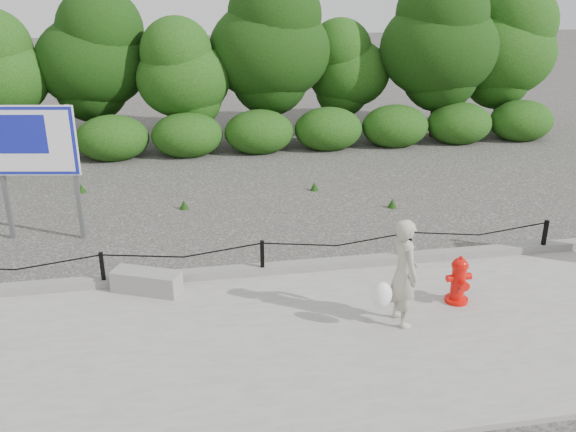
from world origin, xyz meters
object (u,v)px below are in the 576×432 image
at_px(fire_hydrant, 459,281).
at_px(pedestrian, 403,274).
at_px(advertising_sign, 33,147).
at_px(concrete_block, 146,282).

xyz_separation_m(fire_hydrant, pedestrian, (-1.05, -0.41, 0.41)).
bearing_deg(pedestrian, advertising_sign, 45.66).
distance_m(fire_hydrant, advertising_sign, 7.65).
height_order(fire_hydrant, pedestrian, pedestrian).
height_order(fire_hydrant, concrete_block, fire_hydrant).
height_order(pedestrian, concrete_block, pedestrian).
relative_size(fire_hydrant, concrete_block, 0.70).
bearing_deg(concrete_block, fire_hydrant, -14.08).
bearing_deg(advertising_sign, fire_hydrant, -19.88).
relative_size(pedestrian, concrete_block, 1.48).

